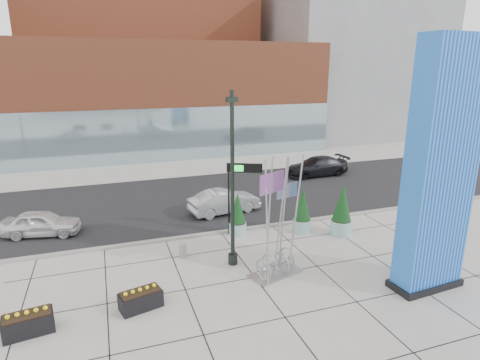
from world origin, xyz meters
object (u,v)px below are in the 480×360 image
object	(u,v)px
public_art_sculpture	(277,245)
concrete_bollard	(183,251)
car_white_west	(42,223)
blue_pylon	(439,174)
overhead_street_sign	(241,173)
car_silver_mid	(224,202)
lamp_post	(232,198)

from	to	relation	value
public_art_sculpture	concrete_bollard	xyz separation A→B (m)	(-3.47, 2.88, -1.03)
car_white_west	blue_pylon	bearing A→B (deg)	-112.85
overhead_street_sign	car_silver_mid	size ratio (longest dim) A/B	0.89
blue_pylon	lamp_post	xyz separation A→B (m)	(-6.80, 4.39, -1.55)
car_silver_mid	car_white_west	bearing A→B (deg)	80.55
blue_pylon	concrete_bollard	size ratio (longest dim) A/B	14.64
overhead_street_sign	car_white_west	distance (m)	10.87
blue_pylon	concrete_bollard	distance (m)	11.41
public_art_sculpture	concrete_bollard	bearing A→B (deg)	122.35
car_white_west	car_silver_mid	distance (m)	10.13
blue_pylon	car_white_west	xyz separation A→B (m)	(-15.34, 10.77, -4.06)
public_art_sculpture	car_white_west	xyz separation A→B (m)	(-10.01, 7.87, -0.70)
blue_pylon	car_silver_mid	world-z (taller)	blue_pylon
public_art_sculpture	car_silver_mid	bearing A→B (deg)	71.25
car_white_west	car_silver_mid	xyz separation A→B (m)	(10.13, 0.07, 0.06)
car_silver_mid	concrete_bollard	bearing A→B (deg)	134.83
concrete_bollard	overhead_street_sign	world-z (taller)	overhead_street_sign
concrete_bollard	blue_pylon	bearing A→B (deg)	-33.30
overhead_street_sign	car_silver_mid	xyz separation A→B (m)	(0.05, 3.14, -2.62)
overhead_street_sign	car_white_west	size ratio (longest dim) A/B	1.00
car_white_west	overhead_street_sign	bearing A→B (deg)	-94.73
lamp_post	overhead_street_sign	bearing A→B (deg)	65.12
car_silver_mid	lamp_post	bearing A→B (deg)	156.38
public_art_sculpture	lamp_post	bearing A→B (deg)	116.77
public_art_sculpture	car_white_west	distance (m)	12.76
lamp_post	car_silver_mid	xyz separation A→B (m)	(1.58, 6.45, -2.45)
concrete_bollard	car_white_west	bearing A→B (deg)	142.68
public_art_sculpture	overhead_street_sign	bearing A→B (deg)	71.29
car_white_west	public_art_sculpture	bearing A→B (deg)	-115.96
public_art_sculpture	overhead_street_sign	distance (m)	5.19
blue_pylon	lamp_post	bearing A→B (deg)	142.94
lamp_post	public_art_sculpture	distance (m)	2.77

